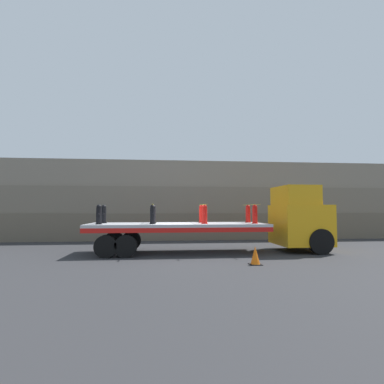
% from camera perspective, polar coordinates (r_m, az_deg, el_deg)
% --- Properties ---
extents(ground_plane, '(120.00, 120.00, 0.00)m').
position_cam_1_polar(ground_plane, '(14.11, -2.66, -11.49)').
color(ground_plane, '#2D2D30').
extents(rock_cliff, '(60.00, 3.30, 5.23)m').
position_cam_1_polar(rock_cliff, '(20.96, -3.65, -1.63)').
color(rock_cliff, '#665B4C').
rests_on(rock_cliff, ground_plane).
extents(truck_cab, '(2.28, 2.63, 3.12)m').
position_cam_1_polar(truck_cab, '(15.47, 19.99, -4.79)').
color(truck_cab, orange).
rests_on(truck_cab, ground_plane).
extents(flatbed_trailer, '(8.18, 2.60, 1.36)m').
position_cam_1_polar(flatbed_trailer, '(13.98, -5.57, -7.18)').
color(flatbed_trailer, '#B2B2B7').
rests_on(flatbed_trailer, ground_plane).
extents(fire_hydrant_black_near_0, '(0.29, 0.45, 0.87)m').
position_cam_1_polar(fire_hydrant_black_near_0, '(13.68, -17.32, -4.13)').
color(fire_hydrant_black_near_0, black).
rests_on(fire_hydrant_black_near_0, flatbed_trailer).
extents(fire_hydrant_black_far_0, '(0.29, 0.45, 0.87)m').
position_cam_1_polar(fire_hydrant_black_far_0, '(14.76, -16.46, -4.07)').
color(fire_hydrant_black_far_0, black).
rests_on(fire_hydrant_black_far_0, flatbed_trailer).
extents(fire_hydrant_black_near_1, '(0.29, 0.45, 0.87)m').
position_cam_1_polar(fire_hydrant_black_near_1, '(13.41, -7.51, -4.27)').
color(fire_hydrant_black_near_1, black).
rests_on(fire_hydrant_black_near_1, flatbed_trailer).
extents(fire_hydrant_black_far_1, '(0.29, 0.45, 0.87)m').
position_cam_1_polar(fire_hydrant_black_far_1, '(14.50, -7.37, -4.19)').
color(fire_hydrant_black_far_1, black).
rests_on(fire_hydrant_black_far_1, flatbed_trailer).
extents(fire_hydrant_red_near_2, '(0.29, 0.45, 0.87)m').
position_cam_1_polar(fire_hydrant_red_near_2, '(13.53, 2.42, -4.29)').
color(fire_hydrant_red_near_2, red).
rests_on(fire_hydrant_red_near_2, flatbed_trailer).
extents(fire_hydrant_red_far_2, '(0.29, 0.45, 0.87)m').
position_cam_1_polar(fire_hydrant_red_far_2, '(14.62, 1.81, -4.21)').
color(fire_hydrant_red_far_2, red).
rests_on(fire_hydrant_red_far_2, flatbed_trailer).
extents(fire_hydrant_red_near_3, '(0.29, 0.45, 0.87)m').
position_cam_1_polar(fire_hydrant_red_near_3, '(14.05, 11.88, -4.18)').
color(fire_hydrant_red_near_3, red).
rests_on(fire_hydrant_red_near_3, flatbed_trailer).
extents(fire_hydrant_red_far_3, '(0.29, 0.45, 0.87)m').
position_cam_1_polar(fire_hydrant_red_far_3, '(15.10, 10.62, -4.13)').
color(fire_hydrant_red_far_3, red).
rests_on(fire_hydrant_red_far_3, flatbed_trailer).
extents(cargo_strap_rear, '(0.05, 2.70, 0.01)m').
position_cam_1_polar(cargo_strap_rear, '(13.95, -7.42, -2.38)').
color(cargo_strap_rear, yellow).
rests_on(cargo_strap_rear, fire_hydrant_black_near_1).
extents(cargo_strap_middle, '(0.05, 2.70, 0.01)m').
position_cam_1_polar(cargo_strap_middle, '(14.08, 2.10, -2.41)').
color(cargo_strap_middle, yellow).
rests_on(cargo_strap_middle, fire_hydrant_red_near_2).
extents(cargo_strap_front, '(0.05, 2.70, 0.01)m').
position_cam_1_polar(cargo_strap_front, '(14.57, 11.21, -2.38)').
color(cargo_strap_front, yellow).
rests_on(cargo_strap_front, fire_hydrant_red_near_3).
extents(traffic_cone, '(0.44, 0.44, 0.66)m').
position_cam_1_polar(traffic_cone, '(11.36, 11.95, -11.78)').
color(traffic_cone, black).
rests_on(traffic_cone, ground_plane).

